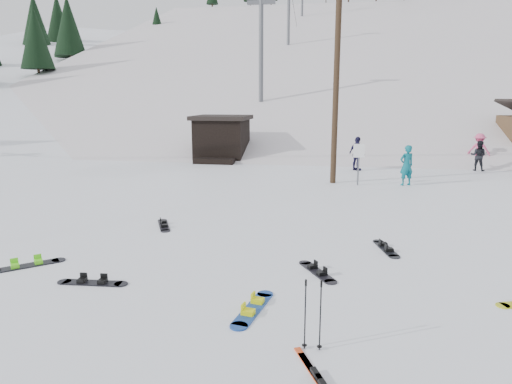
# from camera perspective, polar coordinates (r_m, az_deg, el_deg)

# --- Properties ---
(ground) EXTENTS (200.00, 200.00, 0.00)m
(ground) POSITION_cam_1_polar(r_m,az_deg,el_deg) (8.22, -6.21, -16.34)
(ground) COLOR white
(ground) RESTS_ON ground
(ski_slope) EXTENTS (60.00, 85.24, 65.97)m
(ski_slope) POSITION_cam_1_polar(r_m,az_deg,el_deg) (63.98, 7.80, -2.70)
(ski_slope) COLOR silver
(ski_slope) RESTS_ON ground
(ridge_left) EXTENTS (47.54, 95.03, 58.38)m
(ridge_left) POSITION_cam_1_polar(r_m,az_deg,el_deg) (68.49, -24.14, -1.81)
(ridge_left) COLOR white
(ridge_left) RESTS_ON ground
(treeline_left) EXTENTS (20.00, 64.00, 10.00)m
(treeline_left) POSITION_cam_1_polar(r_m,az_deg,el_deg) (59.34, -27.72, 6.70)
(treeline_left) COLOR black
(treeline_left) RESTS_ON ground
(treeline_crest) EXTENTS (50.00, 6.00, 10.00)m
(treeline_crest) POSITION_cam_1_polar(r_m,az_deg,el_deg) (93.05, 8.79, 9.26)
(treeline_crest) COLOR black
(treeline_crest) RESTS_ON ski_slope
(utility_pole) EXTENTS (2.00, 0.26, 9.00)m
(utility_pole) POSITION_cam_1_polar(r_m,az_deg,el_deg) (20.97, 10.02, 13.83)
(utility_pole) COLOR #3A2819
(utility_pole) RESTS_ON ground
(trail_sign) EXTENTS (0.50, 0.09, 1.85)m
(trail_sign) POSITION_cam_1_polar(r_m,az_deg,el_deg) (20.72, 12.73, 4.30)
(trail_sign) COLOR #595B60
(trail_sign) RESTS_ON ground
(lift_hut) EXTENTS (3.40, 4.10, 2.75)m
(lift_hut) POSITION_cam_1_polar(r_m,az_deg,el_deg) (28.89, -4.30, 6.77)
(lift_hut) COLOR black
(lift_hut) RESTS_ON ground
(lift_tower_near) EXTENTS (2.20, 0.36, 8.00)m
(lift_tower_near) POSITION_cam_1_polar(r_m,az_deg,el_deg) (37.66, 0.64, 17.86)
(lift_tower_near) COLOR #595B60
(lift_tower_near) RESTS_ON ski_slope
(lift_tower_mid) EXTENTS (2.20, 0.36, 8.00)m
(lift_tower_mid) POSITION_cam_1_polar(r_m,az_deg,el_deg) (58.23, 4.11, 22.12)
(lift_tower_mid) COLOR #595B60
(lift_tower_mid) RESTS_ON ski_slope
(hero_snowboard) EXTENTS (0.56, 1.68, 0.12)m
(hero_snowboard) POSITION_cam_1_polar(r_m,az_deg,el_deg) (8.72, -0.38, -14.32)
(hero_snowboard) COLOR #18419D
(hero_snowboard) RESTS_ON ground
(hero_skis) EXTENTS (0.83, 1.64, 0.09)m
(hero_skis) POSITION_cam_1_polar(r_m,az_deg,el_deg) (6.88, 7.83, -22.26)
(hero_skis) COLOR #C33B14
(hero_skis) RESTS_ON ground
(ski_poles) EXTENTS (0.32, 0.08, 1.15)m
(ski_poles) POSITION_cam_1_polar(r_m,az_deg,el_deg) (7.31, 7.11, -14.94)
(ski_poles) COLOR black
(ski_poles) RESTS_ON ground
(board_scatter_a) EXTENTS (1.53, 0.38, 0.11)m
(board_scatter_a) POSITION_cam_1_polar(r_m,az_deg,el_deg) (10.42, -19.77, -10.57)
(board_scatter_a) COLOR black
(board_scatter_a) RESTS_ON ground
(board_scatter_b) EXTENTS (0.81, 1.39, 0.11)m
(board_scatter_b) POSITION_cam_1_polar(r_m,az_deg,el_deg) (14.28, -11.45, -4.06)
(board_scatter_b) COLOR black
(board_scatter_b) RESTS_ON ground
(board_scatter_c) EXTENTS (1.33, 1.24, 0.12)m
(board_scatter_c) POSITION_cam_1_polar(r_m,az_deg,el_deg) (12.01, -26.71, -8.16)
(board_scatter_c) COLOR black
(board_scatter_c) RESTS_ON ground
(board_scatter_d) EXTENTS (0.90, 1.33, 0.11)m
(board_scatter_d) POSITION_cam_1_polar(r_m,az_deg,el_deg) (10.49, 7.65, -9.79)
(board_scatter_d) COLOR black
(board_scatter_d) RESTS_ON ground
(board_scatter_f) EXTENTS (0.57, 1.47, 0.11)m
(board_scatter_f) POSITION_cam_1_polar(r_m,az_deg,el_deg) (12.37, 15.93, -6.77)
(board_scatter_f) COLOR black
(board_scatter_f) RESTS_ON ground
(skier_teal) EXTENTS (0.78, 0.67, 1.80)m
(skier_teal) POSITION_cam_1_polar(r_m,az_deg,el_deg) (21.35, 18.30, 3.19)
(skier_teal) COLOR #0B636F
(skier_teal) RESTS_ON ground
(skier_dark) EXTENTS (0.96, 0.87, 1.61)m
(skier_dark) POSITION_cam_1_polar(r_m,az_deg,el_deg) (27.09, 26.04, 4.09)
(skier_dark) COLOR black
(skier_dark) RESTS_ON ground
(skier_pink) EXTENTS (1.32, 0.96, 1.84)m
(skier_pink) POSITION_cam_1_polar(r_m,az_deg,el_deg) (29.21, 26.09, 4.79)
(skier_pink) COLOR #DD4E7E
(skier_pink) RESTS_ON ground
(skier_navy) EXTENTS (1.06, 1.07, 1.81)m
(skier_navy) POSITION_cam_1_polar(r_m,az_deg,el_deg) (25.04, 12.54, 4.71)
(skier_navy) COLOR #1A173A
(skier_navy) RESTS_ON ground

